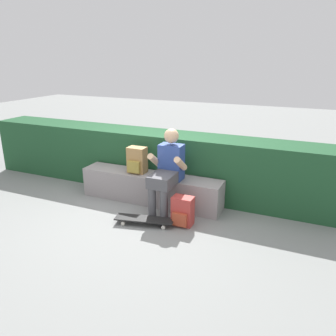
{
  "coord_description": "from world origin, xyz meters",
  "views": [
    {
      "loc": [
        2.21,
        -3.92,
        2.18
      ],
      "look_at": [
        0.29,
        0.42,
        0.59
      ],
      "focal_mm": 36.0,
      "sensor_mm": 36.0,
      "label": 1
    }
  ],
  "objects_px": {
    "backpack_on_bench": "(137,160)",
    "person_skater": "(167,169)",
    "skateboard_near_person": "(144,219)",
    "bench_main": "(151,188)",
    "backpack_on_ground": "(182,211)"
  },
  "relations": [
    {
      "from": "bench_main",
      "to": "skateboard_near_person",
      "type": "height_order",
      "value": "bench_main"
    },
    {
      "from": "person_skater",
      "to": "skateboard_near_person",
      "type": "relative_size",
      "value": 1.47
    },
    {
      "from": "bench_main",
      "to": "skateboard_near_person",
      "type": "xyz_separation_m",
      "value": [
        0.25,
        -0.71,
        -0.15
      ]
    },
    {
      "from": "skateboard_near_person",
      "to": "backpack_on_ground",
      "type": "bearing_deg",
      "value": 23.89
    },
    {
      "from": "backpack_on_bench",
      "to": "skateboard_near_person",
      "type": "bearing_deg",
      "value": -55.54
    },
    {
      "from": "person_skater",
      "to": "skateboard_near_person",
      "type": "bearing_deg",
      "value": -103.13
    },
    {
      "from": "bench_main",
      "to": "backpack_on_bench",
      "type": "bearing_deg",
      "value": -177.61
    },
    {
      "from": "backpack_on_ground",
      "to": "bench_main",
      "type": "bearing_deg",
      "value": 145.44
    },
    {
      "from": "skateboard_near_person",
      "to": "backpack_on_bench",
      "type": "bearing_deg",
      "value": 124.46
    },
    {
      "from": "person_skater",
      "to": "bench_main",
      "type": "bearing_deg",
      "value": 151.0
    },
    {
      "from": "bench_main",
      "to": "backpack_on_bench",
      "type": "height_order",
      "value": "backpack_on_bench"
    },
    {
      "from": "person_skater",
      "to": "backpack_on_bench",
      "type": "xyz_separation_m",
      "value": [
        -0.6,
        0.2,
        -0.0
      ]
    },
    {
      "from": "backpack_on_bench",
      "to": "backpack_on_ground",
      "type": "height_order",
      "value": "backpack_on_bench"
    },
    {
      "from": "backpack_on_ground",
      "to": "skateboard_near_person",
      "type": "bearing_deg",
      "value": -156.11
    },
    {
      "from": "backpack_on_bench",
      "to": "person_skater",
      "type": "bearing_deg",
      "value": -18.23
    }
  ]
}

